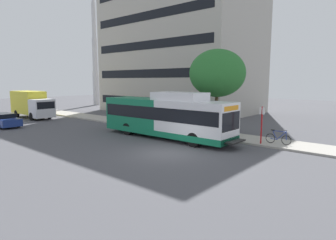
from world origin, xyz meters
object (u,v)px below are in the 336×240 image
street_tree_near_stop (217,73)px  parked_car_far_lane (4,120)px  transit_bus (166,117)px  bus_stop_sign_pole (262,122)px  bicycle_parked (278,138)px  box_truck_background (32,104)px

street_tree_near_stop → parked_car_far_lane: bearing=121.1°
transit_bus → bus_stop_sign_pole: size_ratio=4.71×
bicycle_parked → street_tree_near_stop: (1.46, 5.88, 4.57)m
bus_stop_sign_pole → street_tree_near_stop: 6.37m
street_tree_near_stop → parked_car_far_lane: (-10.67, 17.70, -4.47)m
bus_stop_sign_pole → box_truck_background: box_truck_background is taller
transit_bus → parked_car_far_lane: (-6.24, 15.78, -1.04)m
transit_bus → bicycle_parked: transit_bus is taller
bicycle_parked → street_tree_near_stop: size_ratio=0.25×
box_truck_background → parked_car_far_lane: bearing=-136.0°
transit_bus → parked_car_far_lane: bearing=111.6°
transit_bus → bus_stop_sign_pole: 7.21m
bus_stop_sign_pole → bicycle_parked: size_ratio=1.48×
street_tree_near_stop → box_truck_background: size_ratio=1.00×
box_truck_background → bicycle_parked: bearing=-81.3°
bus_stop_sign_pole → box_truck_background: bearing=97.6°
box_truck_background → transit_bus: bearing=-86.2°
transit_bus → bicycle_parked: 8.42m
transit_bus → bicycle_parked: (2.98, -7.79, -1.14)m
box_truck_background → street_tree_near_stop: bearing=-75.5°
bus_stop_sign_pole → street_tree_near_stop: bearing=66.7°
street_tree_near_stop → parked_car_far_lane: size_ratio=1.56×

